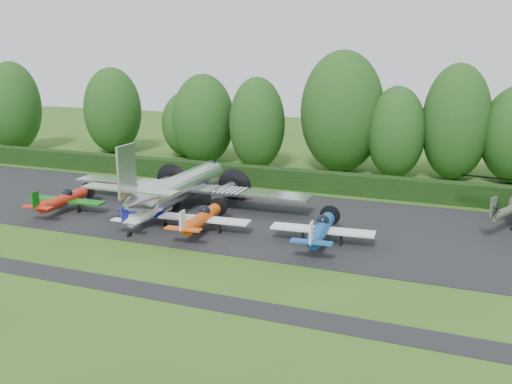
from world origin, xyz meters
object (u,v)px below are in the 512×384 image
at_px(transport_plane, 181,187).
at_px(light_plane_blue, 321,229).
at_px(light_plane_orange, 202,219).
at_px(light_plane_red, 64,200).
at_px(light_plane_white, 150,213).

bearing_deg(transport_plane, light_plane_blue, -18.14).
bearing_deg(light_plane_blue, light_plane_orange, -171.44).
xyz_separation_m(transport_plane, light_plane_red, (-8.89, -4.74, -0.89)).
xyz_separation_m(transport_plane, light_plane_blue, (14.09, -4.85, -0.82)).
relative_size(light_plane_orange, light_plane_blue, 0.96).
bearing_deg(transport_plane, light_plane_orange, -47.71).
height_order(transport_plane, light_plane_red, transport_plane).
xyz_separation_m(light_plane_red, light_plane_white, (8.99, -0.51, -0.10)).
distance_m(transport_plane, light_plane_orange, 7.33).
xyz_separation_m(light_plane_white, light_plane_orange, (4.71, -0.20, 0.12)).
distance_m(light_plane_red, light_plane_blue, 22.98).
relative_size(transport_plane, light_plane_blue, 2.86).
bearing_deg(light_plane_white, light_plane_red, 172.80).
bearing_deg(light_plane_red, light_plane_blue, 2.81).
distance_m(light_plane_red, light_plane_orange, 13.72).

